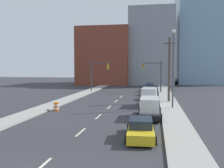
{
  "coord_description": "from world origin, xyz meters",
  "views": [
    {
      "loc": [
        5.45,
        -9.14,
        4.9
      ],
      "look_at": [
        -1.19,
        29.3,
        2.2
      ],
      "focal_mm": 40.0,
      "sensor_mm": 36.0,
      "label": 1
    }
  ],
  "objects": [
    {
      "name": "utility_pole_right_mid",
      "position": [
        7.35,
        25.67,
        4.55
      ],
      "size": [
        1.6,
        0.32,
        8.86
      ],
      "color": "#473D33",
      "rests_on": "ground"
    },
    {
      "name": "traffic_barrel",
      "position": [
        -5.35,
        16.89,
        0.47
      ],
      "size": [
        0.56,
        0.56,
        0.95
      ],
      "color": "orange",
      "rests_on": "ground"
    },
    {
      "name": "sedan_teal",
      "position": [
        4.45,
        40.0,
        0.71
      ],
      "size": [
        2.28,
        4.4,
        1.55
      ],
      "rotation": [
        0.0,
        0.0,
        0.03
      ],
      "color": "#196B75",
      "rests_on": "ground"
    },
    {
      "name": "sedan_maroon",
      "position": [
        4.69,
        28.29,
        0.65
      ],
      "size": [
        2.15,
        4.43,
        1.4
      ],
      "rotation": [
        0.0,
        0.0,
        0.03
      ],
      "color": "maroon",
      "rests_on": "ground"
    },
    {
      "name": "building_brick_left",
      "position": [
        -8.42,
        61.56,
        7.76
      ],
      "size": [
        14.0,
        16.0,
        15.51
      ],
      "color": "brown",
      "rests_on": "ground"
    },
    {
      "name": "street_lamp",
      "position": [
        7.5,
        20.3,
        5.25
      ],
      "size": [
        0.44,
        0.44,
        9.13
      ],
      "color": "#4C4C51",
      "rests_on": "ground"
    },
    {
      "name": "sedan_yellow",
      "position": [
        4.53,
        7.8,
        0.63
      ],
      "size": [
        2.21,
        4.81,
        1.38
      ],
      "rotation": [
        0.0,
        0.0,
        0.06
      ],
      "color": "gold",
      "rests_on": "ground"
    },
    {
      "name": "building_office_center",
      "position": [
        4.43,
        65.56,
        10.29
      ],
      "size": [
        12.0,
        20.0,
        20.58
      ],
      "color": "gray",
      "rests_on": "ground"
    },
    {
      "name": "lane_stripe_at_26m",
      "position": [
        0.0,
        25.87,
        0.0
      ],
      "size": [
        0.16,
        2.4,
        0.01
      ],
      "primitive_type": "cube",
      "color": "beige",
      "rests_on": "ground"
    },
    {
      "name": "sedan_brown",
      "position": [
        4.37,
        45.08,
        0.68
      ],
      "size": [
        2.32,
        4.57,
        1.49
      ],
      "rotation": [
        0.0,
        0.0,
        -0.05
      ],
      "color": "brown",
      "rests_on": "ground"
    },
    {
      "name": "lane_stripe_at_20m",
      "position": [
        0.0,
        20.38,
        0.0
      ],
      "size": [
        0.16,
        2.4,
        0.01
      ],
      "primitive_type": "cube",
      "color": "beige",
      "rests_on": "ground"
    },
    {
      "name": "lane_stripe_at_9m",
      "position": [
        0.0,
        8.61,
        0.0
      ],
      "size": [
        0.16,
        2.4,
        0.01
      ],
      "primitive_type": "cube",
      "color": "beige",
      "rests_on": "ground"
    },
    {
      "name": "box_truck_white",
      "position": [
        4.78,
        21.92,
        1.07
      ],
      "size": [
        2.44,
        5.41,
        2.28
      ],
      "rotation": [
        0.0,
        0.0,
        -0.04
      ],
      "color": "silver",
      "rests_on": "ground"
    },
    {
      "name": "sidewalk_left",
      "position": [
        -7.3,
        45.65,
        0.09
      ],
      "size": [
        2.37,
        91.31,
        0.18
      ],
      "color": "#9E9B93",
      "rests_on": "ground"
    },
    {
      "name": "building_glass_right",
      "position": [
        18.19,
        69.56,
        15.47
      ],
      "size": [
        13.0,
        20.0,
        30.95
      ],
      "color": "#7A9EB7",
      "rests_on": "ground"
    },
    {
      "name": "lane_stripe_at_2m",
      "position": [
        0.0,
        2.0,
        0.0
      ],
      "size": [
        0.16,
        2.4,
        0.01
      ],
      "primitive_type": "cube",
      "color": "beige",
      "rests_on": "ground"
    },
    {
      "name": "lane_stripe_at_15m",
      "position": [
        0.0,
        14.51,
        0.0
      ],
      "size": [
        0.16,
        2.4,
        0.01
      ],
      "primitive_type": "cube",
      "color": "beige",
      "rests_on": "ground"
    },
    {
      "name": "sedan_blue",
      "position": [
        4.62,
        34.33,
        0.67
      ],
      "size": [
        2.09,
        4.51,
        1.49
      ],
      "rotation": [
        0.0,
        0.0,
        -0.02
      ],
      "color": "navy",
      "rests_on": "ground"
    },
    {
      "name": "traffic_signal_right",
      "position": [
        5.56,
        38.4,
        3.84
      ],
      "size": [
        3.59,
        0.35,
        6.0
      ],
      "color": "#38383D",
      "rests_on": "ground"
    },
    {
      "name": "lane_stripe_at_31m",
      "position": [
        0.0,
        31.38,
        0.0
      ],
      "size": [
        0.16,
        2.4,
        0.01
      ],
      "primitive_type": "cube",
      "color": "beige",
      "rests_on": "ground"
    },
    {
      "name": "traffic_signal_left",
      "position": [
        -5.91,
        38.4,
        3.84
      ],
      "size": [
        3.59,
        0.35,
        6.0
      ],
      "color": "#38383D",
      "rests_on": "ground"
    },
    {
      "name": "box_truck_black",
      "position": [
        4.98,
        14.88,
        0.94
      ],
      "size": [
        2.29,
        5.71,
        1.96
      ],
      "rotation": [
        0.0,
        0.0,
        0.01
      ],
      "color": "black",
      "rests_on": "ground"
    },
    {
      "name": "sidewalk_right",
      "position": [
        7.3,
        45.65,
        0.09
      ],
      "size": [
        2.37,
        91.31,
        0.18
      ],
      "color": "#9E9B93",
      "rests_on": "ground"
    }
  ]
}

